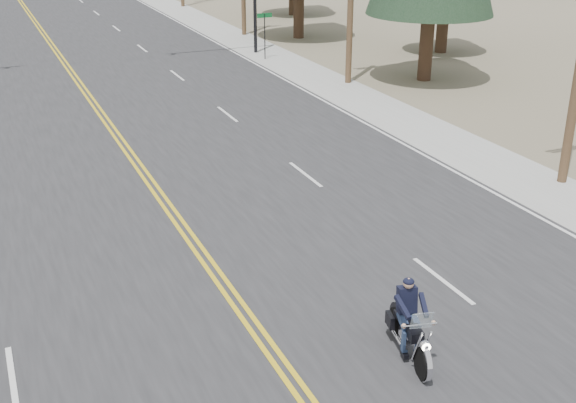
{
  "coord_description": "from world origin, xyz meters",
  "views": [
    {
      "loc": [
        -4.72,
        -8.71,
        8.73
      ],
      "look_at": [
        2.02,
        6.67,
        1.6
      ],
      "focal_mm": 45.0,
      "sensor_mm": 36.0,
      "label": 1
    }
  ],
  "objects": [
    {
      "name": "motorcyclist",
      "position": [
        2.54,
        1.67,
        0.83
      ],
      "size": [
        1.36,
        2.27,
        1.66
      ],
      "primitive_type": null,
      "rotation": [
        0.0,
        0.0,
        2.92
      ],
      "color": "black",
      "rests_on": "ground"
    },
    {
      "name": "street_sign",
      "position": [
        10.8,
        30.0,
        1.8
      ],
      "size": [
        0.9,
        0.06,
        2.62
      ],
      "color": "black",
      "rests_on": "ground"
    }
  ]
}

